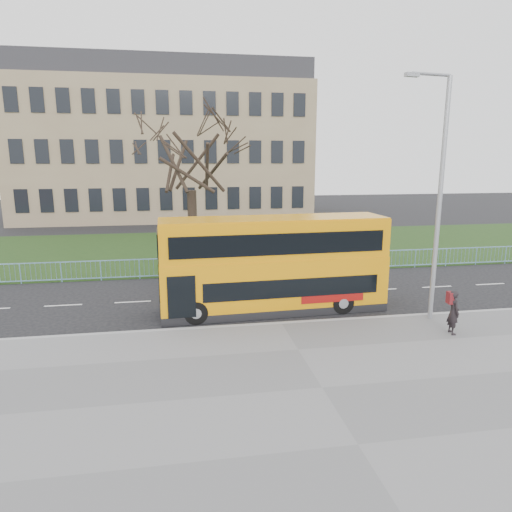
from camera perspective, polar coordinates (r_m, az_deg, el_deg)
The scene contains 10 objects.
ground at distance 19.42m, azimuth 2.16°, elevation -7.09°, with size 120.00×120.00×0.00m, color black.
pavement at distance 13.40m, azimuth 8.25°, elevation -16.19°, with size 80.00×10.50×0.12m, color slate.
kerb at distance 17.97m, azimuth 3.18°, elevation -8.48°, with size 80.00×0.20×0.14m, color gray.
grass_verge at distance 33.08m, azimuth -2.85°, elevation 1.05°, with size 80.00×15.40×0.08m, color #1A3613.
guard_railing at distance 25.51m, azimuth -0.82°, elevation -1.10°, with size 40.00×0.12×1.10m, color #73A7CD, non-canonical shape.
bare_tree at distance 27.98m, azimuth -8.11°, elevation 9.85°, with size 7.36×7.36×10.51m, color black, non-canonical shape.
civic_building at distance 52.97m, azimuth -11.16°, elevation 12.56°, with size 30.00×15.00×14.00m, color #877256.
yellow_bus at distance 19.13m, azimuth 2.21°, elevation -0.78°, with size 9.51×2.62×3.95m.
pedestrian at distance 18.10m, azimuth 23.45°, elevation -6.47°, with size 0.59×0.39×1.62m, color black.
street_lamp at distance 18.66m, azimuth 21.78°, elevation 7.57°, with size 1.95×0.46×9.23m.
Camera 1 is at (-3.76, -17.95, 6.39)m, focal length 32.00 mm.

